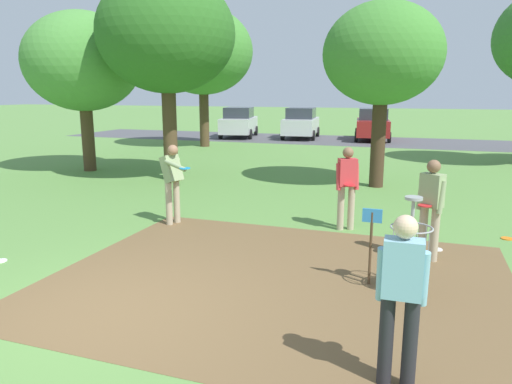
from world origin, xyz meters
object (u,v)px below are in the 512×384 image
(frisbee_far_right, at_px, (1,261))
(tree_near_right, at_px, (383,55))
(disc_golf_basket, at_px, (406,240))
(parked_car_leftmost, at_px, (239,122))
(parked_car_center_left, at_px, (301,123))
(frisbee_by_tee, at_px, (507,239))
(player_waiting_left, at_px, (401,292))
(player_waiting_right, at_px, (172,179))
(tree_near_left, at_px, (82,62))
(tree_mid_right, at_px, (203,52))
(frisbee_near_basket, at_px, (436,249))
(tree_mid_center, at_px, (166,35))
(player_foreground_watching, at_px, (347,184))
(player_throwing, at_px, (431,204))
(parked_car_center_right, at_px, (373,124))

(frisbee_far_right, height_order, tree_near_right, tree_near_right)
(disc_golf_basket, height_order, tree_near_right, tree_near_right)
(parked_car_leftmost, height_order, parked_car_center_left, same)
(frisbee_by_tee, distance_m, tree_near_right, 6.55)
(player_waiting_left, distance_m, player_waiting_right, 6.55)
(disc_golf_basket, height_order, tree_near_left, tree_near_left)
(player_waiting_right, relative_size, tree_near_left, 0.31)
(tree_near_left, xyz_separation_m, tree_mid_right, (0.62, 8.36, 0.96))
(player_waiting_right, bearing_deg, tree_near_right, 56.37)
(tree_near_right, distance_m, parked_car_leftmost, 16.73)
(frisbee_near_basket, xyz_separation_m, tree_mid_center, (-8.00, 4.71, 4.50))
(player_waiting_right, bearing_deg, frisbee_far_right, -117.99)
(player_foreground_watching, relative_size, tree_mid_center, 0.27)
(frisbee_by_tee, relative_size, tree_near_right, 0.04)
(player_waiting_right, bearing_deg, player_waiting_left, -42.30)
(disc_golf_basket, distance_m, player_waiting_left, 2.36)
(player_foreground_watching, distance_m, player_waiting_left, 5.33)
(disc_golf_basket, distance_m, frisbee_by_tee, 3.75)
(player_waiting_left, xyz_separation_m, tree_mid_center, (-7.52, 9.12, 3.54))
(tree_mid_center, distance_m, parked_car_leftmost, 15.09)
(player_throwing, xyz_separation_m, player_waiting_left, (-0.31, -3.84, 0.00))
(frisbee_by_tee, height_order, tree_mid_right, tree_mid_right)
(disc_golf_basket, bearing_deg, frisbee_near_basket, 76.49)
(player_waiting_right, xyz_separation_m, tree_mid_right, (-5.68, 13.62, 3.76))
(tree_near_right, bearing_deg, parked_car_leftmost, 125.63)
(player_throwing, height_order, frisbee_by_tee, player_throwing)
(tree_mid_center, bearing_deg, tree_near_left, 171.43)
(frisbee_by_tee, bearing_deg, player_waiting_right, -170.24)
(player_foreground_watching, distance_m, parked_car_center_left, 19.62)
(frisbee_near_basket, xyz_separation_m, parked_car_leftmost, (-11.18, 19.01, 0.91))
(player_foreground_watching, height_order, frisbee_far_right, player_foreground_watching)
(parked_car_center_left, bearing_deg, tree_mid_center, -92.48)
(player_throwing, relative_size, tree_near_left, 0.31)
(frisbee_far_right, xyz_separation_m, parked_car_leftmost, (-4.25, 22.05, 0.91))
(frisbee_by_tee, bearing_deg, parked_car_center_right, 103.34)
(player_foreground_watching, distance_m, player_waiting_right, 3.65)
(parked_car_center_left, bearing_deg, player_waiting_right, -84.08)
(frisbee_by_tee, distance_m, parked_car_center_left, 20.38)
(tree_near_left, height_order, parked_car_leftmost, tree_near_left)
(frisbee_near_basket, height_order, tree_mid_right, tree_mid_right)
(frisbee_far_right, bearing_deg, frisbee_by_tee, 26.87)
(disc_golf_basket, relative_size, tree_near_left, 0.25)
(player_waiting_left, xyz_separation_m, tree_near_left, (-11.14, 9.67, 2.82))
(player_waiting_right, xyz_separation_m, frisbee_far_right, (-1.62, -3.04, -0.98))
(player_throwing, xyz_separation_m, tree_near_left, (-11.45, 5.83, 2.82))
(frisbee_far_right, bearing_deg, tree_near_right, 58.28)
(player_waiting_left, bearing_deg, tree_near_right, 96.32)
(player_foreground_watching, xyz_separation_m, frisbee_near_basket, (1.76, -0.77, -0.96))
(frisbee_by_tee, xyz_separation_m, parked_car_center_left, (-8.66, 18.43, 0.91))
(player_throwing, relative_size, player_waiting_right, 1.00)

